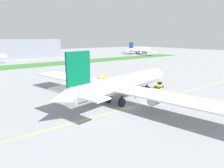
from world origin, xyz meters
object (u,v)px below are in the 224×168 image
(pushback_tug, at_px, (159,85))
(airliner_foreground, at_px, (120,85))
(service_truck_catering_van, at_px, (104,80))
(ground_crew_wingwalker_port, at_px, (136,96))
(parked_airliner_far_right, at_px, (139,50))
(service_truck_fuel_bowser, at_px, (157,72))

(pushback_tug, bearing_deg, airliner_foreground, -168.31)
(airliner_foreground, xyz_separation_m, service_truck_catering_van, (11.93, 25.25, -4.12))
(airliner_foreground, distance_m, ground_crew_wingwalker_port, 8.18)
(airliner_foreground, bearing_deg, parked_airliner_far_right, 43.40)
(service_truck_catering_van, distance_m, parked_airliner_far_right, 164.57)
(service_truck_fuel_bowser, xyz_separation_m, parked_airliner_far_right, (90.76, 105.21, 3.39))
(service_truck_catering_van, bearing_deg, ground_crew_wingwalker_port, -101.61)
(airliner_foreground, height_order, parked_airliner_far_right, airliner_foreground)
(airliner_foreground, relative_size, service_truck_catering_van, 13.78)
(pushback_tug, bearing_deg, ground_crew_wingwalker_port, -164.45)
(ground_crew_wingwalker_port, height_order, parked_airliner_far_right, parked_airliner_far_right)
(ground_crew_wingwalker_port, xyz_separation_m, parked_airliner_far_right, (131.46, 130.58, 3.83))
(pushback_tug, bearing_deg, service_truck_catering_van, 122.13)
(airliner_foreground, relative_size, pushback_tug, 13.86)
(ground_crew_wingwalker_port, relative_size, service_truck_fuel_bowser, 0.33)
(airliner_foreground, xyz_separation_m, parked_airliner_far_right, (138.23, 130.71, -0.76))
(pushback_tug, distance_m, service_truck_fuel_bowser, 30.66)
(parked_airliner_far_right, bearing_deg, pushback_tug, -132.13)
(pushback_tug, relative_size, ground_crew_wingwalker_port, 3.47)
(airliner_foreground, distance_m, parked_airliner_far_right, 190.24)
(pushback_tug, height_order, service_truck_catering_van, service_truck_catering_van)
(service_truck_fuel_bowser, xyz_separation_m, service_truck_catering_van, (-35.53, -0.25, 0.03))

